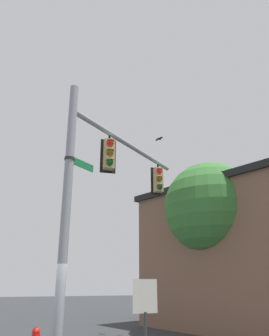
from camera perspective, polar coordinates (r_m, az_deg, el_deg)
The scene contains 8 objects.
signal_pole at distance 9.07m, azimuth -11.94°, elevation -7.35°, with size 0.25×0.25×7.77m, color gray.
mast_arm at distance 12.37m, azimuth -0.83°, elevation 3.93°, with size 0.17×0.17×6.35m, color gray.
traffic_light_nearest_pole at distance 11.07m, azimuth -4.47°, elevation 2.45°, with size 0.54×0.49×1.31m.
traffic_light_mid_inner at distance 13.91m, azimuth 4.20°, elevation -2.09°, with size 0.54×0.49×1.31m.
street_name_sign at distance 9.68m, azimuth -10.18°, elevation 1.07°, with size 0.94×0.87×0.22m.
bird_flying at distance 15.80m, azimuth 4.36°, elevation 5.13°, with size 0.27×0.42×0.09m.
tree_by_storefront at distance 15.50m, azimuth 13.17°, elevation -6.85°, with size 4.24×4.24×7.39m.
historical_marker at distance 8.32m, azimuth 1.88°, elevation -23.90°, with size 0.60×0.08×2.13m.
Camera 1 is at (0.62, 8.88, 2.11)m, focal length 34.73 mm.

